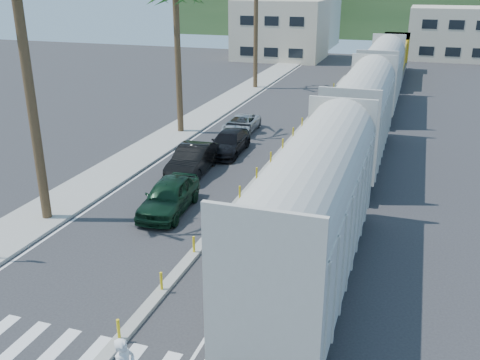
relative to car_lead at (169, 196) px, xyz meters
The scene contains 12 objects.
ground 9.21m from the car_lead, 71.68° to the right, with size 140.00×140.00×0.00m, color #28282B.
sidewalk 17.25m from the car_lead, 109.02° to the left, with size 3.00×90.00×0.15m, color gray.
rails 20.86m from the car_lead, 67.78° to the left, with size 1.56×100.00×0.06m.
median 11.64m from the car_lead, 75.63° to the left, with size 0.45×60.00×0.85m.
lane_markings 16.33m from the car_lead, 87.43° to the left, with size 9.42×90.00×0.01m.
freight_train 18.07m from the car_lead, 63.95° to the left, with size 3.00×60.94×5.85m.
buildings 63.15m from the car_lead, 93.21° to the left, with size 38.00×27.00×10.00m.
hillside 91.49m from the car_lead, 88.19° to the left, with size 80.00×20.00×12.00m, color #385628.
car_lead is the anchor object (origin of this frame).
car_second 5.57m from the car_lead, 101.28° to the left, with size 2.08×5.18×1.67m, color black.
car_third 9.77m from the car_lead, 92.28° to the left, with size 2.18×5.01×1.44m, color black.
car_rear 14.95m from the car_lead, 94.66° to the left, with size 2.16×4.54×1.25m, color #B9BBBE.
Camera 1 is at (8.04, -13.05, 10.81)m, focal length 40.00 mm.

